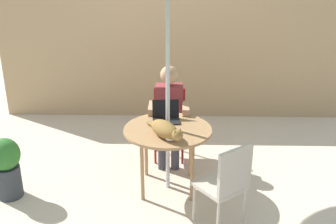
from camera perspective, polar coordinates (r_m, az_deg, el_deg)
name	(u,v)px	position (r m, az deg, el deg)	size (l,w,h in m)	color
ground_plane	(168,187)	(4.64, -0.03, -10.56)	(14.00, 14.00, 0.00)	beige
fence_back	(171,60)	(6.33, 0.47, 7.39)	(5.37, 0.08, 1.85)	tan
patio_table	(168,134)	(4.33, -0.03, -3.14)	(0.95, 0.95, 0.72)	#9E754C
chair_occupied	(169,118)	(5.13, 0.19, -0.82)	(0.40, 0.40, 0.89)	maroon
chair_empty	(227,181)	(3.79, 8.35, -9.64)	(0.56, 0.56, 0.89)	#B2A899
person_seated	(169,110)	(4.92, 0.16, 0.32)	(0.48, 0.48, 1.23)	maroon
laptop	(166,115)	(4.51, -0.29, -0.37)	(0.32, 0.28, 0.21)	black
cat	(166,130)	(4.06, -0.31, -2.61)	(0.40, 0.57, 0.17)	olive
potted_plant_near_fence	(6,166)	(4.63, -22.00, -7.10)	(0.32, 0.32, 0.68)	#33383D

